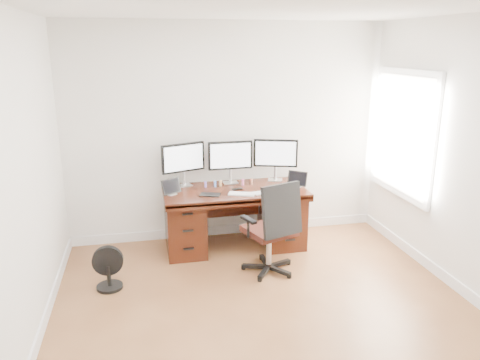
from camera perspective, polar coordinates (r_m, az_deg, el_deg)
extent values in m
plane|color=brown|center=(4.33, 4.36, -17.76)|extent=(4.50, 4.50, 0.00)
cube|color=white|center=(5.88, -1.54, 5.74)|extent=(4.00, 0.10, 2.70)
cube|color=white|center=(5.88, 19.22, 5.34)|extent=(0.04, 1.30, 1.50)
cube|color=white|center=(5.87, 19.06, 5.34)|extent=(0.01, 1.15, 1.35)
cube|color=#38150B|center=(5.60, -0.64, -1.38)|extent=(1.70, 0.80, 0.05)
cube|color=#38150B|center=(5.67, -6.72, -5.28)|extent=(0.45, 0.70, 0.70)
cube|color=#38150B|center=(5.89, 5.10, -4.39)|extent=(0.45, 0.70, 0.70)
cube|color=black|center=(5.95, -1.21, -2.59)|extent=(0.74, 0.03, 0.40)
cylinder|color=black|center=(5.28, 3.49, -10.55)|extent=(0.71, 0.71, 0.08)
cylinder|color=silver|center=(5.18, 3.54, -8.19)|extent=(0.06, 0.06, 0.40)
cube|color=#3F1913|center=(5.10, 3.57, -6.15)|extent=(0.60, 0.59, 0.07)
cube|color=black|center=(4.83, 5.13, -3.70)|extent=(0.45, 0.20, 0.55)
cube|color=black|center=(4.90, 1.02, -4.84)|extent=(0.14, 0.25, 0.03)
cube|color=black|center=(5.19, 6.05, -3.70)|extent=(0.14, 0.25, 0.03)
cylinder|color=black|center=(5.12, -15.59, -12.41)|extent=(0.27, 0.27, 0.03)
cylinder|color=black|center=(5.06, -15.70, -11.14)|extent=(0.04, 0.04, 0.22)
cylinder|color=black|center=(4.99, -15.84, -9.53)|extent=(0.31, 0.08, 0.31)
cube|color=silver|center=(5.77, -6.83, -0.66)|extent=(0.22, 0.19, 0.01)
cylinder|color=silver|center=(5.75, -6.86, 0.16)|extent=(0.04, 0.04, 0.18)
cube|color=black|center=(5.68, -6.95, 2.73)|extent=(0.53, 0.22, 0.35)
cube|color=white|center=(5.66, -6.86, 2.69)|extent=(0.47, 0.17, 0.30)
cube|color=silver|center=(5.85, -1.17, -0.32)|extent=(0.18, 0.14, 0.01)
cylinder|color=silver|center=(5.82, -1.17, 0.49)|extent=(0.04, 0.04, 0.18)
cube|color=black|center=(5.76, -1.19, 3.03)|extent=(0.55, 0.05, 0.35)
cube|color=white|center=(5.74, -1.15, 2.98)|extent=(0.50, 0.02, 0.30)
cube|color=silver|center=(5.98, 4.30, 0.01)|extent=(0.21, 0.19, 0.01)
cylinder|color=silver|center=(5.95, 4.32, 0.80)|extent=(0.04, 0.04, 0.18)
cube|color=black|center=(5.89, 4.37, 3.29)|extent=(0.53, 0.20, 0.35)
cube|color=white|center=(5.87, 4.37, 3.24)|extent=(0.48, 0.15, 0.30)
cube|color=silver|center=(5.45, -8.33, -1.70)|extent=(0.13, 0.12, 0.01)
cube|color=black|center=(5.42, -8.37, -0.76)|extent=(0.24, 0.18, 0.17)
cube|color=silver|center=(5.74, 7.00, -0.74)|extent=(0.13, 0.12, 0.01)
cube|color=black|center=(5.71, 7.03, 0.17)|extent=(0.23, 0.20, 0.17)
cube|color=white|center=(5.40, 0.20, -1.70)|extent=(0.33, 0.23, 0.01)
cube|color=silver|center=(5.44, 2.29, -1.60)|extent=(0.14, 0.14, 0.01)
cube|color=black|center=(5.39, -3.67, -1.80)|extent=(0.27, 0.22, 0.01)
cube|color=black|center=(5.59, -0.32, -1.10)|extent=(0.13, 0.08, 0.01)
cylinder|color=#9272E0|center=(5.67, -4.22, -0.64)|extent=(0.03, 0.03, 0.05)
sphere|color=#9272E0|center=(5.66, -4.23, -0.28)|extent=(0.03, 0.03, 0.03)
cylinder|color=#5784E2|center=(5.69, -3.05, -0.57)|extent=(0.03, 0.03, 0.05)
sphere|color=#5784E2|center=(5.68, -3.06, -0.21)|extent=(0.03, 0.03, 0.03)
cylinder|color=tan|center=(5.70, -2.41, -0.53)|extent=(0.03, 0.03, 0.05)
sphere|color=tan|center=(5.69, -2.41, -0.17)|extent=(0.03, 0.03, 0.03)
cylinder|color=pink|center=(5.75, 0.35, -0.37)|extent=(0.03, 0.03, 0.05)
sphere|color=pink|center=(5.74, 0.35, 0.00)|extent=(0.03, 0.03, 0.03)
cylinder|color=#9A5D49|center=(5.78, 1.40, -0.30)|extent=(0.03, 0.03, 0.05)
sphere|color=#9A5D49|center=(5.77, 1.40, 0.06)|extent=(0.03, 0.03, 0.03)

